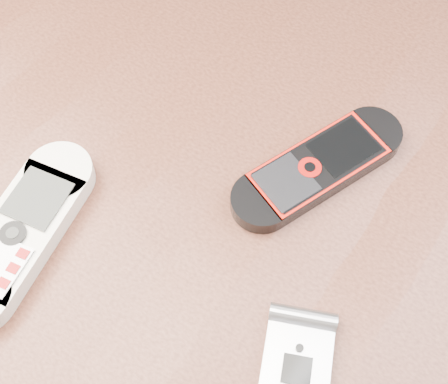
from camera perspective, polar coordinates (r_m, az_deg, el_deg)
The scene contains 4 objects.
table at distance 0.60m, azimuth -0.39°, elevation -5.22°, with size 1.20×0.80×0.75m.
nokia_white at distance 0.51m, azimuth -18.08°, elevation -3.48°, with size 0.05×0.17×0.02m, color white.
nokia_black_red at distance 0.52m, azimuth 8.62°, elevation 2.29°, with size 0.05×0.17×0.02m, color black.
motorola_razr at distance 0.45m, azimuth 6.54°, elevation -16.37°, with size 0.05×0.09×0.01m, color #B9B9BE.
Camera 1 is at (0.15, -0.20, 1.19)m, focal length 50.00 mm.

